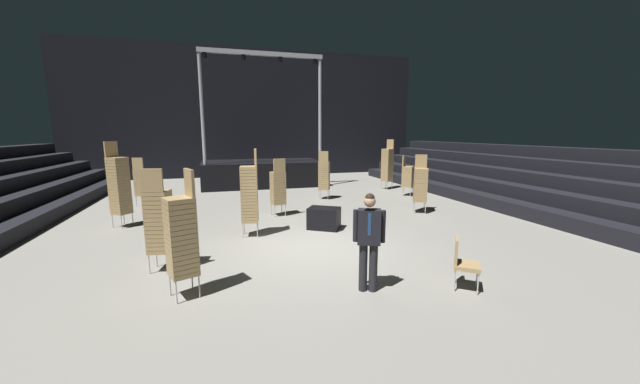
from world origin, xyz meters
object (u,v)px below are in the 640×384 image
man_with_tie (369,236)px  chair_stack_rear_right (119,185)px  chair_stack_front_right (181,235)px  chair_stack_aisle_right (407,176)px  loose_chair_near_man (463,260)px  chair_stack_front_left (159,220)px  chair_stack_mid_left (250,193)px  chair_stack_rear_left (420,184)px  chair_stack_aisle_left (142,182)px  chair_stack_mid_right (324,175)px  chair_stack_mid_centre (387,164)px  equipment_road_case (324,218)px  chair_stack_rear_centre (278,187)px  stage_riser (262,171)px

man_with_tie → chair_stack_rear_right: (-5.37, 6.04, 0.26)m
chair_stack_front_right → chair_stack_aisle_right: size_ratio=1.24×
loose_chair_near_man → chair_stack_front_left: bearing=-76.4°
chair_stack_front_left → chair_stack_mid_left: 2.76m
chair_stack_front_right → chair_stack_rear_left: chair_stack_front_right is taller
chair_stack_aisle_left → loose_chair_near_man: (7.05, -9.56, -0.41)m
chair_stack_front_right → chair_stack_rear_right: 5.81m
chair_stack_mid_right → chair_stack_aisle_left: 7.17m
chair_stack_mid_centre → equipment_road_case: size_ratio=2.75×
chair_stack_front_left → chair_stack_mid_centre: 12.34m
loose_chair_near_man → chair_stack_mid_centre: bearing=-162.1°
chair_stack_aisle_right → loose_chair_near_man: bearing=18.9°
chair_stack_mid_left → loose_chair_near_man: 5.59m
chair_stack_rear_centre → chair_stack_aisle_left: (-4.76, 3.05, -0.04)m
chair_stack_front_right → chair_stack_mid_left: chair_stack_mid_left is taller
chair_stack_rear_centre → equipment_road_case: chair_stack_rear_centre is taller
chair_stack_rear_left → chair_stack_rear_centre: (-4.88, 0.97, -0.04)m
chair_stack_mid_centre → loose_chair_near_man: size_ratio=2.62×
chair_stack_mid_centre → chair_stack_aisle_right: (-0.00, -1.95, -0.34)m
chair_stack_rear_right → stage_riser: bearing=-176.7°
chair_stack_aisle_left → chair_stack_aisle_right: 10.98m
chair_stack_front_left → chair_stack_mid_right: (5.47, 6.49, -0.04)m
chair_stack_front_right → equipment_road_case: chair_stack_front_right is taller
chair_stack_rear_left → loose_chair_near_man: (-2.60, -5.54, -0.49)m
chair_stack_rear_left → equipment_road_case: size_ratio=2.28×
chair_stack_rear_centre → equipment_road_case: 2.36m
chair_stack_rear_centre → chair_stack_aisle_right: chair_stack_rear_centre is taller
equipment_road_case → chair_stack_aisle_left: bearing=138.8°
chair_stack_rear_right → loose_chair_near_man: 9.57m
chair_stack_mid_centre → chair_stack_rear_centre: bearing=98.3°
chair_stack_aisle_left → chair_stack_mid_left: bearing=-35.3°
chair_stack_front_left → chair_stack_rear_right: (-1.67, 3.98, 0.21)m
equipment_road_case → loose_chair_near_man: bearing=-74.2°
chair_stack_rear_right → chair_stack_front_right: bearing=61.0°
chair_stack_mid_left → chair_stack_mid_centre: 9.58m
chair_stack_mid_centre → chair_stack_aisle_left: (-10.95, -1.03, -0.29)m
man_with_tie → loose_chair_near_man: man_with_tie is taller
chair_stack_mid_centre → equipment_road_case: chair_stack_mid_centre is taller
chair_stack_front_right → chair_stack_rear_centre: (2.54, 5.44, -0.13)m
stage_riser → chair_stack_rear_centre: 7.16m
chair_stack_mid_left → equipment_road_case: size_ratio=2.66×
chair_stack_mid_left → chair_stack_mid_centre: size_ratio=0.97×
chair_stack_mid_right → chair_stack_aisle_right: 3.82m
stage_riser → chair_stack_front_left: 11.72m
chair_stack_mid_left → chair_stack_mid_right: bearing=-29.3°
chair_stack_rear_left → chair_stack_rear_right: (-9.65, 0.89, 0.25)m
man_with_tie → chair_stack_mid_centre: size_ratio=0.72×
chair_stack_rear_left → chair_stack_front_right: bearing=57.8°
chair_stack_front_left → chair_stack_mid_centre: bearing=53.0°
chair_stack_aisle_right → chair_stack_mid_left: bearing=-16.7°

